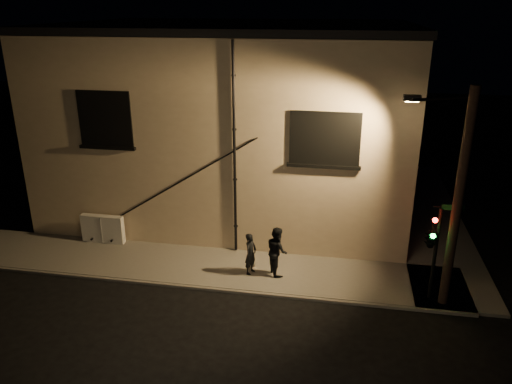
% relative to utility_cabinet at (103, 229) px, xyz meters
% --- Properties ---
extents(ground, '(90.00, 90.00, 0.00)m').
position_rel_utility_cabinet_xyz_m(ground, '(7.51, -2.70, -0.72)').
color(ground, black).
extents(sidewalk, '(21.00, 16.00, 0.12)m').
position_rel_utility_cabinet_xyz_m(sidewalk, '(8.73, 1.69, -0.66)').
color(sidewalk, slate).
rests_on(sidewalk, ground).
extents(building, '(16.20, 12.23, 8.80)m').
position_rel_utility_cabinet_xyz_m(building, '(4.51, 6.29, 3.68)').
color(building, beige).
rests_on(building, ground).
extents(utility_cabinet, '(1.83, 0.31, 1.20)m').
position_rel_utility_cabinet_xyz_m(utility_cabinet, '(0.00, 0.00, 0.00)').
color(utility_cabinet, white).
rests_on(utility_cabinet, sidewalk).
extents(pedestrian_a, '(0.56, 0.68, 1.61)m').
position_rel_utility_cabinet_xyz_m(pedestrian_a, '(6.64, -1.47, 0.20)').
color(pedestrian_a, black).
rests_on(pedestrian_a, sidewalk).
extents(pedestrian_b, '(1.04, 1.13, 1.86)m').
position_rel_utility_cabinet_xyz_m(pedestrian_b, '(7.61, -1.30, 0.33)').
color(pedestrian_b, black).
rests_on(pedestrian_b, sidewalk).
extents(traffic_signal, '(1.14, 2.02, 3.48)m').
position_rel_utility_cabinet_xyz_m(traffic_signal, '(12.83, -2.16, 1.74)').
color(traffic_signal, black).
rests_on(traffic_signal, sidewalk).
extents(streetlamp_pole, '(2.03, 1.40, 7.44)m').
position_rel_utility_cabinet_xyz_m(streetlamp_pole, '(13.36, -2.18, 3.21)').
color(streetlamp_pole, black).
rests_on(streetlamp_pole, ground).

